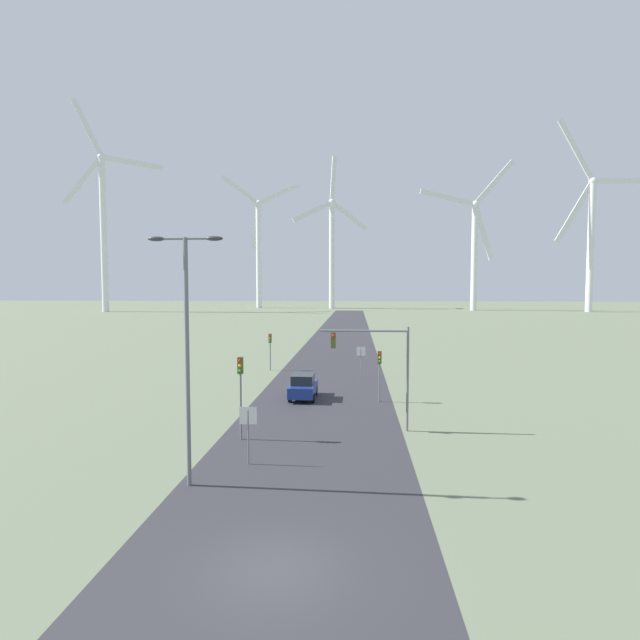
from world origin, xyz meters
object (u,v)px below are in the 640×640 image
(traffic_light_mast_overhead, at_px, (377,356))
(wind_turbine_right, at_px, (475,243))
(traffic_light_post_near_right, at_px, (380,365))
(car_approaching, at_px, (303,386))
(wind_turbine_left, at_px, (259,243))
(stop_sign_near, at_px, (248,424))
(wind_turbine_far_right, at_px, (591,229))
(traffic_light_post_near_left, at_px, (240,380))
(streetlamp, at_px, (187,332))
(stop_sign_far, at_px, (361,356))
(traffic_light_post_mid_left, at_px, (270,343))
(wind_turbine_center, at_px, (332,243))
(wind_turbine_far_left, at_px, (103,218))

(traffic_light_mast_overhead, distance_m, wind_turbine_right, 165.10)
(traffic_light_post_near_right, relative_size, car_approaching, 0.89)
(car_approaching, bearing_deg, wind_turbine_left, 102.13)
(traffic_light_post_near_right, height_order, car_approaching, traffic_light_post_near_right)
(stop_sign_near, distance_m, wind_turbine_far_right, 179.02)
(traffic_light_post_near_left, distance_m, car_approaching, 10.66)
(streetlamp, xyz_separation_m, wind_turbine_right, (49.96, 166.95, 18.29))
(wind_turbine_left, height_order, wind_turbine_right, wind_turbine_right)
(traffic_light_post_near_right, height_order, traffic_light_mast_overhead, traffic_light_mast_overhead)
(stop_sign_far, bearing_deg, traffic_light_post_mid_left, 159.48)
(car_approaching, xyz_separation_m, wind_turbine_center, (-5.74, 163.42, 25.23))
(traffic_light_post_near_left, distance_m, wind_turbine_far_right, 176.20)
(traffic_light_post_near_left, height_order, traffic_light_post_mid_left, traffic_light_post_near_left)
(stop_sign_near, relative_size, wind_turbine_far_right, 0.04)
(stop_sign_far, height_order, traffic_light_post_near_right, traffic_light_post_near_right)
(stop_sign_far, distance_m, wind_turbine_far_left, 153.45)
(car_approaching, bearing_deg, stop_sign_near, -94.48)
(traffic_light_post_near_right, height_order, wind_turbine_right, wind_turbine_right)
(traffic_light_post_near_left, xyz_separation_m, traffic_light_post_mid_left, (-2.31, 22.57, -0.58))
(stop_sign_near, bearing_deg, wind_turbine_center, 91.50)
(streetlamp, height_order, stop_sign_far, streetlamp)
(traffic_light_post_near_right, bearing_deg, wind_turbine_far_left, 123.85)
(traffic_light_post_near_right, relative_size, traffic_light_post_mid_left, 1.01)
(stop_sign_near, relative_size, traffic_light_mast_overhead, 0.45)
(stop_sign_near, distance_m, traffic_light_post_near_left, 4.13)
(car_approaching, bearing_deg, traffic_light_post_mid_left, 110.35)
(traffic_light_post_near_right, distance_m, wind_turbine_right, 158.24)
(wind_turbine_right, bearing_deg, stop_sign_far, -106.78)
(wind_turbine_left, bearing_deg, traffic_light_post_mid_left, -78.55)
(traffic_light_mast_overhead, bearing_deg, wind_turbine_far_right, 62.19)
(stop_sign_near, bearing_deg, traffic_light_post_near_left, 108.16)
(streetlamp, relative_size, wind_turbine_left, 0.19)
(traffic_light_post_near_right, bearing_deg, wind_turbine_left, 103.88)
(traffic_light_post_near_right, xyz_separation_m, wind_turbine_far_right, (78.31, 142.19, 25.47))
(wind_turbine_right, bearing_deg, traffic_light_mast_overhead, -104.83)
(traffic_light_mast_overhead, bearing_deg, traffic_light_post_near_right, 85.91)
(traffic_light_post_near_left, distance_m, traffic_light_post_mid_left, 22.70)
(traffic_light_post_near_left, bearing_deg, wind_turbine_left, 100.75)
(wind_turbine_far_left, bearing_deg, stop_sign_near, -60.57)
(traffic_light_mast_overhead, distance_m, car_approaching, 9.95)
(wind_turbine_far_left, height_order, wind_turbine_far_right, wind_turbine_far_left)
(stop_sign_far, height_order, car_approaching, stop_sign_far)
(traffic_light_mast_overhead, bearing_deg, traffic_light_post_near_left, -162.92)
(wind_turbine_left, distance_m, wind_turbine_right, 84.88)
(stop_sign_far, bearing_deg, car_approaching, -115.45)
(streetlamp, height_order, wind_turbine_center, wind_turbine_center)
(wind_turbine_right, bearing_deg, streetlamp, -106.66)
(traffic_light_post_near_right, bearing_deg, car_approaching, 173.29)
(stop_sign_far, height_order, traffic_light_post_mid_left, traffic_light_post_mid_left)
(stop_sign_near, bearing_deg, wind_turbine_left, 100.90)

